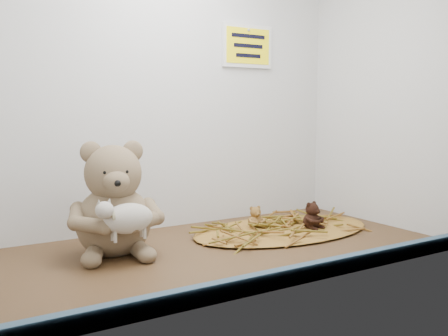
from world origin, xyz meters
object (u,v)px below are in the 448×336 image
main_teddy (114,198)px  mini_teddy_brown (312,214)px  toy_lamb (128,219)px  mini_teddy_tan (255,216)px

main_teddy → mini_teddy_brown: (55.99, -7.63, -8.72)cm
toy_lamb → mini_teddy_brown: (55.99, 2.24, -5.52)cm
main_teddy → mini_teddy_tan: 43.69cm
main_teddy → mini_teddy_tan: (42.64, 1.54, -9.44)cm
mini_teddy_tan → mini_teddy_brown: 16.21cm
main_teddy → toy_lamb: main_teddy is taller
mini_teddy_tan → mini_teddy_brown: mini_teddy_brown is taller
mini_teddy_tan → mini_teddy_brown: size_ratio=0.82×
mini_teddy_tan → mini_teddy_brown: bearing=-27.6°
toy_lamb → mini_teddy_brown: size_ratio=1.90×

